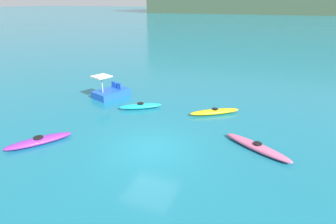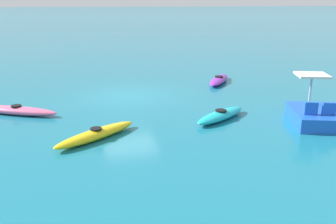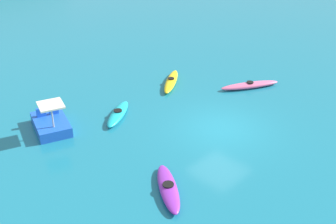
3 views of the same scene
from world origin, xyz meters
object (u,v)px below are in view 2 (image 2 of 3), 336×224
Objects in this scene: kayak_pink at (17,110)px; pedal_boat_blue at (314,114)px; kayak_purple at (219,80)px; kayak_yellow at (96,134)px; kayak_cyan at (221,115)px.

pedal_boat_blue reaches higher than kayak_pink.
kayak_purple and kayak_yellow have the same top height.
kayak_yellow is 4.49m from kayak_pink.
kayak_pink is (9.90, 3.27, -0.00)m from kayak_purple.
kayak_yellow is 1.09× the size of kayak_cyan.
kayak_yellow is at bearing 10.00° from kayak_cyan.
kayak_pink is 1.25× the size of kayak_cyan.
kayak_purple is 0.88× the size of kayak_pink.
pedal_boat_blue reaches higher than kayak_yellow.
kayak_pink is 1.20× the size of pedal_boat_blue.
pedal_boat_blue is at bearing 176.40° from kayak_yellow.
kayak_purple is at bearing -112.43° from kayak_cyan.
kayak_yellow is 4.73m from kayak_cyan.
kayak_purple and kayak_pink have the same top height.
kayak_yellow is at bearing -3.60° from pedal_boat_blue.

